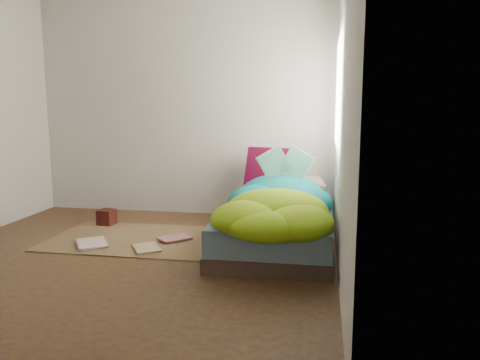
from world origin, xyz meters
name	(u,v)px	position (x,y,z in m)	size (l,w,h in m)	color
ground	(126,258)	(0.00, 0.00, 0.00)	(3.50, 3.50, 0.00)	#3B2016
room_walls	(120,61)	(0.01, 0.01, 1.63)	(3.54, 3.54, 2.62)	beige
bed	(278,224)	(1.22, 0.72, 0.17)	(1.00, 2.00, 0.34)	#31221B
duvet	(277,193)	(1.22, 0.50, 0.51)	(0.96, 1.84, 0.34)	#08777F
rug	(135,239)	(-0.15, 0.55, 0.01)	(1.60, 1.10, 0.01)	brown
pillow_floral	(300,186)	(1.37, 1.54, 0.40)	(0.52, 0.32, 0.12)	white
pillow_magenta	(269,171)	(1.04, 1.39, 0.58)	(0.48, 0.15, 0.48)	#4D0521
open_book	(286,154)	(1.26, 0.93, 0.81)	(0.44, 0.10, 0.27)	#327F29
wooden_box	(107,217)	(-0.66, 1.00, 0.09)	(0.16, 0.16, 0.16)	black
floor_book_a	(77,245)	(-0.56, 0.19, 0.03)	(0.25, 0.35, 0.03)	white
floor_book_b	(170,236)	(0.18, 0.63, 0.03)	(0.21, 0.28, 0.03)	#C57277
floor_book_c	(134,250)	(0.00, 0.17, 0.02)	(0.21, 0.29, 0.02)	tan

